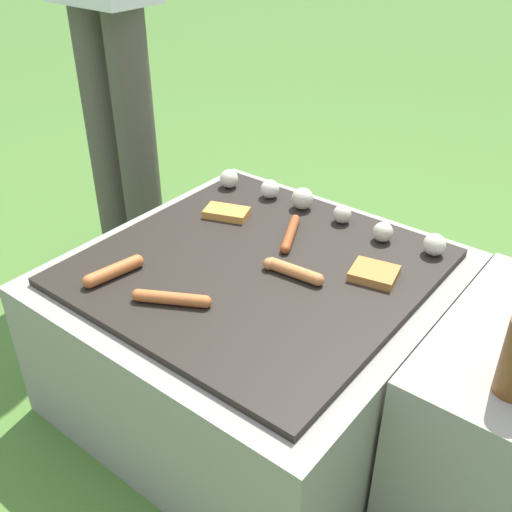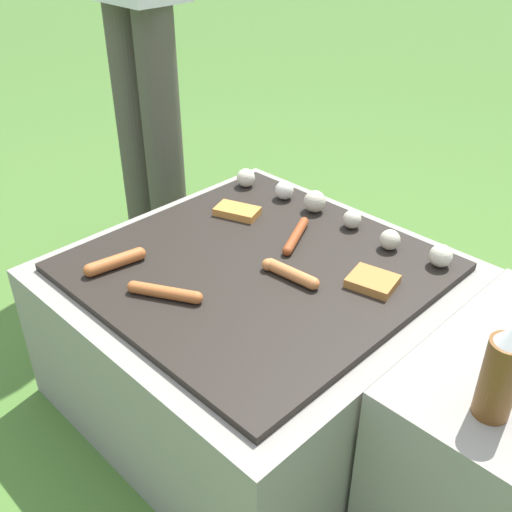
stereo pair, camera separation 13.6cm
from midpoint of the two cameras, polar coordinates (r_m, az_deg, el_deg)
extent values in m
plane|color=#47702D|center=(1.62, -2.46, -12.68)|extent=(14.00, 14.00, 0.00)
cube|color=gray|center=(1.49, -2.63, -7.51)|extent=(0.81, 0.81, 0.38)
cube|color=black|center=(1.37, -2.83, -1.11)|extent=(0.72, 0.72, 0.02)
cylinder|color=#4C473D|center=(2.08, -15.93, 10.77)|extent=(0.12, 0.12, 0.84)
cylinder|color=#4C473D|center=(1.96, -13.21, 9.93)|extent=(0.12, 0.12, 0.84)
cylinder|color=#B7602D|center=(1.37, -16.20, -1.48)|extent=(0.05, 0.12, 0.03)
sphere|color=#B7602D|center=(1.39, -14.04, -0.56)|extent=(0.03, 0.03, 0.03)
sphere|color=#B7602D|center=(1.35, -18.42, -2.41)|extent=(0.03, 0.03, 0.03)
cylinder|color=#C6753D|center=(1.31, 0.66, -1.54)|extent=(0.12, 0.04, 0.03)
sphere|color=#C6753D|center=(1.29, 2.92, -2.36)|extent=(0.03, 0.03, 0.03)
sphere|color=#C6753D|center=(1.34, -1.50, -0.76)|extent=(0.03, 0.03, 0.03)
cylinder|color=#93421E|center=(1.46, 0.64, 2.08)|extent=(0.09, 0.14, 0.02)
sphere|color=#93421E|center=(1.39, 0.01, 0.58)|extent=(0.02, 0.02, 0.02)
sphere|color=#93421E|center=(1.52, 1.22, 3.45)|extent=(0.02, 0.02, 0.02)
cylinder|color=#B7602D|center=(1.25, -11.15, -4.09)|extent=(0.14, 0.09, 0.03)
sphere|color=#B7602D|center=(1.28, -14.18, -3.74)|extent=(0.03, 0.03, 0.03)
sphere|color=#B7602D|center=(1.23, -8.00, -4.44)|extent=(0.03, 0.03, 0.03)
cube|color=#B27033|center=(1.33, 8.34, -1.75)|extent=(0.11, 0.10, 0.02)
cube|color=#D18438|center=(1.56, -5.30, 4.07)|extent=(0.13, 0.10, 0.02)
sphere|color=beige|center=(1.71, -4.87, 7.29)|extent=(0.05, 0.05, 0.05)
sphere|color=silver|center=(1.64, -1.03, 6.34)|extent=(0.05, 0.05, 0.05)
sphere|color=beige|center=(1.59, 2.01, 5.42)|extent=(0.06, 0.06, 0.06)
sphere|color=beige|center=(1.53, 5.71, 3.92)|extent=(0.05, 0.05, 0.05)
sphere|color=beige|center=(1.46, 9.42, 2.20)|extent=(0.05, 0.05, 0.05)
sphere|color=beige|center=(1.43, 14.07, 0.99)|extent=(0.05, 0.05, 0.05)
camera|label=1|loc=(0.07, -92.86, -1.80)|focal=42.00mm
camera|label=2|loc=(0.07, 87.14, 1.80)|focal=42.00mm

